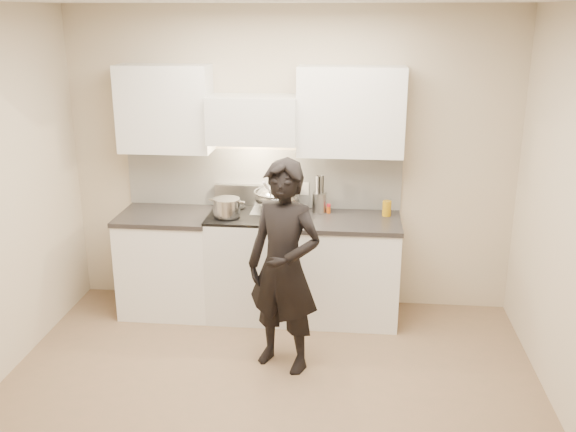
{
  "coord_description": "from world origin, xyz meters",
  "views": [
    {
      "loc": [
        0.55,
        -3.87,
        2.63
      ],
      "look_at": [
        0.05,
        1.05,
        1.05
      ],
      "focal_mm": 40.0,
      "sensor_mm": 36.0,
      "label": 1
    }
  ],
  "objects_px": {
    "stove": "(253,263)",
    "utensil_crock": "(319,201)",
    "wok": "(277,197)",
    "person": "(284,267)",
    "counter_right": "(346,268)"
  },
  "relations": [
    {
      "from": "stove",
      "to": "utensil_crock",
      "type": "height_order",
      "value": "utensil_crock"
    },
    {
      "from": "wok",
      "to": "utensil_crock",
      "type": "relative_size",
      "value": 1.52
    },
    {
      "from": "stove",
      "to": "person",
      "type": "xyz_separation_m",
      "value": [
        0.37,
        -0.89,
        0.34
      ]
    },
    {
      "from": "stove",
      "to": "utensil_crock",
      "type": "bearing_deg",
      "value": 17.91
    },
    {
      "from": "counter_right",
      "to": "wok",
      "type": "relative_size",
      "value": 1.83
    },
    {
      "from": "counter_right",
      "to": "person",
      "type": "distance_m",
      "value": 1.06
    },
    {
      "from": "stove",
      "to": "wok",
      "type": "relative_size",
      "value": 1.91
    },
    {
      "from": "stove",
      "to": "utensil_crock",
      "type": "distance_m",
      "value": 0.81
    },
    {
      "from": "utensil_crock",
      "to": "person",
      "type": "bearing_deg",
      "value": -100.5
    },
    {
      "from": "wok",
      "to": "utensil_crock",
      "type": "distance_m",
      "value": 0.38
    },
    {
      "from": "utensil_crock",
      "to": "person",
      "type": "height_order",
      "value": "person"
    },
    {
      "from": "wok",
      "to": "stove",
      "type": "bearing_deg",
      "value": -150.1
    },
    {
      "from": "stove",
      "to": "person",
      "type": "height_order",
      "value": "person"
    },
    {
      "from": "wok",
      "to": "utensil_crock",
      "type": "bearing_deg",
      "value": 10.7
    },
    {
      "from": "stove",
      "to": "counter_right",
      "type": "xyz_separation_m",
      "value": [
        0.83,
        0.0,
        -0.01
      ]
    }
  ]
}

